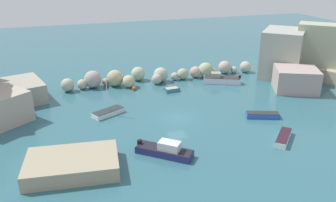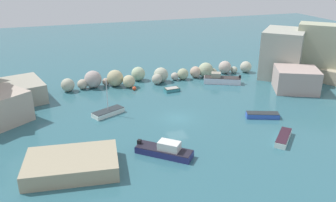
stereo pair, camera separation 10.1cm
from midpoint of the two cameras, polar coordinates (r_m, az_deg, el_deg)
cove_water at (r=45.45m, az=1.58°, el=-2.87°), size 160.00×160.00×0.00m
cliff_headland_right at (r=66.25m, az=21.21°, el=6.76°), size 18.45×19.22×9.32m
rock_breakwater at (r=59.20m, az=-1.93°, el=4.28°), size 33.93×5.24×2.79m
stone_dock at (r=35.45m, az=-15.42°, el=-9.97°), size 9.42×6.71×1.55m
channel_buoy at (r=55.53m, az=-5.50°, el=2.08°), size 0.64×0.64×0.64m
moored_boat_0 at (r=54.86m, az=0.69°, el=1.91°), size 2.44×1.50×0.56m
moored_boat_1 at (r=47.20m, az=15.32°, el=-2.26°), size 4.40×2.69×0.69m
moored_boat_2 at (r=42.01m, az=18.49°, el=-5.74°), size 3.98×3.98×0.71m
moored_boat_3 at (r=47.07m, az=-9.73°, el=-1.81°), size 4.60×3.37×5.14m
moored_boat_4 at (r=36.89m, az=-0.39°, el=-8.08°), size 5.78×5.31×1.66m
moored_boat_5 at (r=59.22m, az=8.82°, el=3.52°), size 6.30×4.29×1.80m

